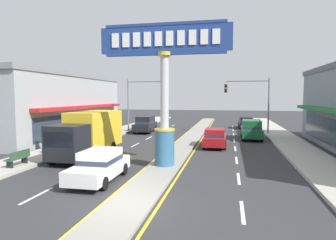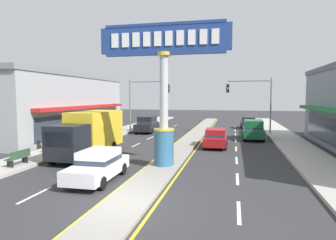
{
  "view_description": "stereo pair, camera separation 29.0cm",
  "coord_description": "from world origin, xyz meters",
  "px_view_note": "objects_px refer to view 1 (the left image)",
  "views": [
    {
      "loc": [
        3.68,
        -10.24,
        4.18
      ],
      "look_at": [
        -0.35,
        8.99,
        2.6
      ],
      "focal_mm": 31.18,
      "sensor_mm": 36.0,
      "label": 1
    },
    {
      "loc": [
        3.96,
        -10.18,
        4.18
      ],
      "look_at": [
        -0.35,
        8.99,
        2.6
      ],
      "focal_mm": 31.18,
      "sensor_mm": 36.0,
      "label": 2
    }
  ],
  "objects_px": {
    "suv_near_left_lane": "(251,129)",
    "sedan_kerb_right": "(215,138)",
    "sedan_far_right_lane": "(246,122)",
    "sedan_mid_left_lane": "(100,165)",
    "street_bench": "(18,158)",
    "traffic_light_left_side": "(142,96)",
    "suv_far_left_oncoming": "(145,124)",
    "traffic_light_right_side": "(252,96)",
    "district_sign": "(165,88)",
    "box_truck_near_right_lane": "(89,132)",
    "storefront_left": "(44,105)"
  },
  "relations": [
    {
      "from": "district_sign",
      "to": "street_bench",
      "type": "xyz_separation_m",
      "value": [
        -8.25,
        -2.05,
        -4.04
      ]
    },
    {
      "from": "district_sign",
      "to": "suv_near_left_lane",
      "type": "xyz_separation_m",
      "value": [
        5.87,
        12.85,
        -3.7
      ]
    },
    {
      "from": "suv_near_left_lane",
      "to": "storefront_left",
      "type": "bearing_deg",
      "value": -175.76
    },
    {
      "from": "box_truck_near_right_lane",
      "to": "street_bench",
      "type": "bearing_deg",
      "value": -121.27
    },
    {
      "from": "street_bench",
      "to": "sedan_mid_left_lane",
      "type": "bearing_deg",
      "value": -12.68
    },
    {
      "from": "traffic_light_left_side",
      "to": "suv_far_left_oncoming",
      "type": "distance_m",
      "value": 3.28
    },
    {
      "from": "traffic_light_left_side",
      "to": "sedan_mid_left_lane",
      "type": "distance_m",
      "value": 19.87
    },
    {
      "from": "district_sign",
      "to": "storefront_left",
      "type": "bearing_deg",
      "value": 144.37
    },
    {
      "from": "district_sign",
      "to": "suv_far_left_oncoming",
      "type": "height_order",
      "value": "district_sign"
    },
    {
      "from": "box_truck_near_right_lane",
      "to": "district_sign",
      "type": "bearing_deg",
      "value": -18.52
    },
    {
      "from": "sedan_kerb_right",
      "to": "box_truck_near_right_lane",
      "type": "bearing_deg",
      "value": -145.58
    },
    {
      "from": "suv_near_left_lane",
      "to": "traffic_light_left_side",
      "type": "bearing_deg",
      "value": 165.71
    },
    {
      "from": "traffic_light_right_side",
      "to": "sedan_mid_left_lane",
      "type": "xyz_separation_m",
      "value": [
        -8.73,
        -20.17,
        -3.46
      ]
    },
    {
      "from": "suv_far_left_oncoming",
      "to": "sedan_kerb_right",
      "type": "xyz_separation_m",
      "value": [
        8.44,
        -8.32,
        -0.2
      ]
    },
    {
      "from": "traffic_light_left_side",
      "to": "box_truck_near_right_lane",
      "type": "height_order",
      "value": "traffic_light_left_side"
    },
    {
      "from": "sedan_mid_left_lane",
      "to": "suv_far_left_oncoming",
      "type": "height_order",
      "value": "suv_far_left_oncoming"
    },
    {
      "from": "traffic_light_left_side",
      "to": "suv_near_left_lane",
      "type": "xyz_separation_m",
      "value": [
        12.03,
        -3.06,
        -3.26
      ]
    },
    {
      "from": "traffic_light_left_side",
      "to": "street_bench",
      "type": "xyz_separation_m",
      "value": [
        -2.1,
        -17.96,
        -3.6
      ]
    },
    {
      "from": "box_truck_near_right_lane",
      "to": "suv_far_left_oncoming",
      "type": "relative_size",
      "value": 1.49
    },
    {
      "from": "suv_near_left_lane",
      "to": "sedan_kerb_right",
      "type": "bearing_deg",
      "value": -122.67
    },
    {
      "from": "storefront_left",
      "to": "suv_far_left_oncoming",
      "type": "height_order",
      "value": "storefront_left"
    },
    {
      "from": "district_sign",
      "to": "box_truck_near_right_lane",
      "type": "distance_m",
      "value": 6.83
    },
    {
      "from": "traffic_light_right_side",
      "to": "sedan_far_right_lane",
      "type": "height_order",
      "value": "traffic_light_right_side"
    },
    {
      "from": "box_truck_near_right_lane",
      "to": "suv_near_left_lane",
      "type": "relative_size",
      "value": 1.51
    },
    {
      "from": "suv_near_left_lane",
      "to": "sedan_mid_left_lane",
      "type": "bearing_deg",
      "value": -117.56
    },
    {
      "from": "traffic_light_left_side",
      "to": "box_truck_near_right_lane",
      "type": "relative_size",
      "value": 0.89
    },
    {
      "from": "traffic_light_left_side",
      "to": "suv_far_left_oncoming",
      "type": "xyz_separation_m",
      "value": [
        0.28,
        0.12,
        -3.26
      ]
    },
    {
      "from": "district_sign",
      "to": "storefront_left",
      "type": "distance_m",
      "value": 19.36
    },
    {
      "from": "suv_near_left_lane",
      "to": "sedan_kerb_right",
      "type": "distance_m",
      "value": 6.12
    },
    {
      "from": "sedan_far_right_lane",
      "to": "suv_far_left_oncoming",
      "type": "bearing_deg",
      "value": -150.02
    },
    {
      "from": "traffic_light_left_side",
      "to": "traffic_light_right_side",
      "type": "height_order",
      "value": "same"
    },
    {
      "from": "suv_far_left_oncoming",
      "to": "traffic_light_right_side",
      "type": "bearing_deg",
      "value": 3.89
    },
    {
      "from": "district_sign",
      "to": "sedan_mid_left_lane",
      "type": "xyz_separation_m",
      "value": [
        -2.57,
        -3.33,
        -3.9
      ]
    },
    {
      "from": "sedan_far_right_lane",
      "to": "street_bench",
      "type": "height_order",
      "value": "sedan_far_right_lane"
    },
    {
      "from": "district_sign",
      "to": "sedan_far_right_lane",
      "type": "distance_m",
      "value": 23.87
    },
    {
      "from": "sedan_kerb_right",
      "to": "sedan_far_right_lane",
      "type": "bearing_deg",
      "value": 77.67
    },
    {
      "from": "sedan_far_right_lane",
      "to": "sedan_mid_left_lane",
      "type": "distance_m",
      "value": 27.46
    },
    {
      "from": "suv_near_left_lane",
      "to": "suv_far_left_oncoming",
      "type": "relative_size",
      "value": 0.99
    },
    {
      "from": "storefront_left",
      "to": "traffic_light_right_side",
      "type": "relative_size",
      "value": 3.2
    },
    {
      "from": "box_truck_near_right_lane",
      "to": "sedan_far_right_lane",
      "type": "xyz_separation_m",
      "value": [
        11.7,
        20.85,
        -0.91
      ]
    },
    {
      "from": "storefront_left",
      "to": "street_bench",
      "type": "height_order",
      "value": "storefront_left"
    },
    {
      "from": "suv_far_left_oncoming",
      "to": "sedan_kerb_right",
      "type": "distance_m",
      "value": 11.86
    },
    {
      "from": "sedan_far_right_lane",
      "to": "suv_far_left_oncoming",
      "type": "height_order",
      "value": "suv_far_left_oncoming"
    },
    {
      "from": "sedan_far_right_lane",
      "to": "sedan_kerb_right",
      "type": "bearing_deg",
      "value": -102.33
    },
    {
      "from": "traffic_light_left_side",
      "to": "suv_near_left_lane",
      "type": "height_order",
      "value": "traffic_light_left_side"
    },
    {
      "from": "district_sign",
      "to": "sedan_kerb_right",
      "type": "height_order",
      "value": "district_sign"
    },
    {
      "from": "district_sign",
      "to": "box_truck_near_right_lane",
      "type": "height_order",
      "value": "district_sign"
    },
    {
      "from": "suv_near_left_lane",
      "to": "suv_far_left_oncoming",
      "type": "bearing_deg",
      "value": 164.85
    },
    {
      "from": "storefront_left",
      "to": "traffic_light_left_side",
      "type": "relative_size",
      "value": 3.2
    },
    {
      "from": "traffic_light_left_side",
      "to": "traffic_light_right_side",
      "type": "distance_m",
      "value": 12.35
    }
  ]
}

